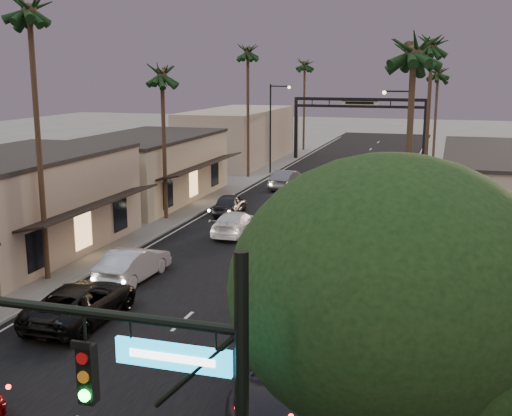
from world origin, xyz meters
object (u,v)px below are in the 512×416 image
Objects in this scene: streetlight_left at (273,121)px; oncoming_pickup at (82,302)px; arch at (359,113)px; oncoming_silver at (133,264)px; palm_ra at (414,42)px; palm_rb at (432,40)px; palm_rc at (438,69)px; curbside_black at (331,318)px; palm_lb at (28,2)px; curbside_near at (287,375)px; palm_lc at (162,68)px; traffic_signal at (127,407)px; streetlight_right at (404,138)px; corner_tree at (393,304)px; palm_far at (305,62)px; palm_ld at (248,48)px.

streetlight_left is 1.52× the size of oncoming_pickup.
arch is at bearing 60.03° from streetlight_left.
oncoming_silver is at bearing -85.50° from oncoming_pickup.
palm_rb is at bearing 90.00° from palm_ra.
palm_rc is 2.41× the size of curbside_black.
palm_lb reaches higher than curbside_near.
palm_lc is at bearing 131.31° from curbside_black.
traffic_signal is 0.56× the size of arch.
curbside_black is at bearing 162.42° from oncoming_silver.
palm_lb is 2.47× the size of curbside_near.
curbside_near is at bearing -105.57° from palm_ra.
oncoming_pickup is (-10.96, -27.16, -4.51)m from streetlight_right.
corner_tree is 0.98× the size of streetlight_right.
palm_lb is 56.03m from palm_far.
palm_rb is at bearing -32.60° from palm_ld.
traffic_signal is at bearing -51.56° from palm_lb.
traffic_signal is 0.95× the size of streetlight_right.
traffic_signal is 0.95× the size of streetlight_left.
traffic_signal is 1.44× the size of oncoming_pickup.
traffic_signal is 17.44m from oncoming_pickup.
arch reaches higher than curbside_black.
palm_far reaches higher than oncoming_pickup.
palm_lb reaches higher than palm_ld.
arch is 13.85m from streetlight_left.
traffic_signal is 66.24m from arch.
palm_ld is at bearing 90.00° from palm_lb.
palm_lb is 45.48m from palm_rc.
palm_rc reaches higher than traffic_signal.
traffic_signal is at bearing -76.86° from streetlight_left.
oncoming_silver is at bearing -82.68° from palm_ld.
oncoming_silver is at bearing 131.40° from corner_tree.
oncoming_silver reaches higher than curbside_black.
curbside_black is at bearing 88.10° from traffic_signal.
corner_tree is 0.62× the size of palm_rb.
curbside_black is (-2.40, -24.57, -11.68)m from palm_rb.
palm_lc is at bearing -69.75° from oncoming_silver.
arch is 3.04× the size of oncoming_silver.
curbside_near is at bearing -77.60° from palm_far.
palm_rc is at bearing 27.62° from palm_ld.
palm_far is at bearing 100.70° from traffic_signal.
corner_tree is at bearing -75.86° from palm_far.
curbside_black is at bearing -48.24° from palm_lc.
traffic_signal is 5.20m from corner_tree.
traffic_signal is at bearing 124.45° from oncoming_pickup.
palm_far is at bearing -83.61° from oncoming_silver.
oncoming_silver is (-11.45, -21.66, -4.50)m from streetlight_right.
palm_ra is at bearing 93.03° from corner_tree.
oncoming_pickup is (-4.04, -52.16, -4.71)m from arch.
palm_ld is 2.84× the size of oncoming_silver.
arch reaches higher than curbside_near.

